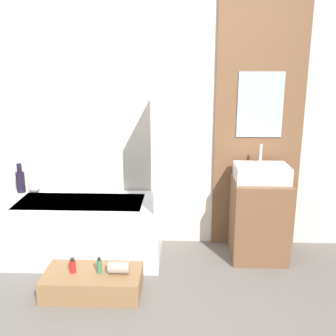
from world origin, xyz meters
TOP-DOWN VIEW (x-y plane):
  - wall_tiled_back at (0.00, 1.58)m, footprint 4.20×0.06m
  - wall_wood_accent at (0.98, 1.53)m, footprint 0.81×0.04m
  - bathtub at (-0.65, 1.20)m, footprint 1.45×0.66m
  - glass_shower_screen at (0.05, 1.14)m, footprint 0.01×0.50m
  - wooden_step_bench at (-0.42, 0.59)m, footprint 0.75×0.39m
  - vanity_cabinet at (0.98, 1.26)m, footprint 0.49×0.49m
  - sink at (0.98, 1.26)m, footprint 0.47×0.34m
  - vase_tall_dark at (-1.28, 1.44)m, footprint 0.08×0.08m
  - vase_round_light at (-1.14, 1.42)m, footprint 0.12×0.12m
  - bottle_soap_primary at (-0.57, 0.59)m, footprint 0.05×0.05m
  - bottle_soap_secondary at (-0.36, 0.59)m, footprint 0.04×0.04m
  - towel_roll at (-0.21, 0.59)m, footprint 0.16×0.09m

SIDE VIEW (x-z plane):
  - wooden_step_bench at x=-0.42m, z-range 0.00..0.18m
  - towel_roll at x=-0.21m, z-range 0.18..0.27m
  - bottle_soap_primary at x=-0.57m, z-range 0.17..0.29m
  - bottle_soap_secondary at x=-0.36m, z-range 0.17..0.30m
  - bathtub at x=-0.65m, z-range 0.00..0.54m
  - vanity_cabinet at x=0.98m, z-range 0.00..0.74m
  - vase_round_light at x=-1.14m, z-range 0.54..0.66m
  - vase_tall_dark at x=-1.28m, z-range 0.51..0.80m
  - sink at x=0.98m, z-range 0.65..0.96m
  - glass_shower_screen at x=0.05m, z-range 0.54..1.57m
  - wall_tiled_back at x=0.00m, z-range 0.00..2.60m
  - wall_wood_accent at x=0.98m, z-range 0.00..2.60m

